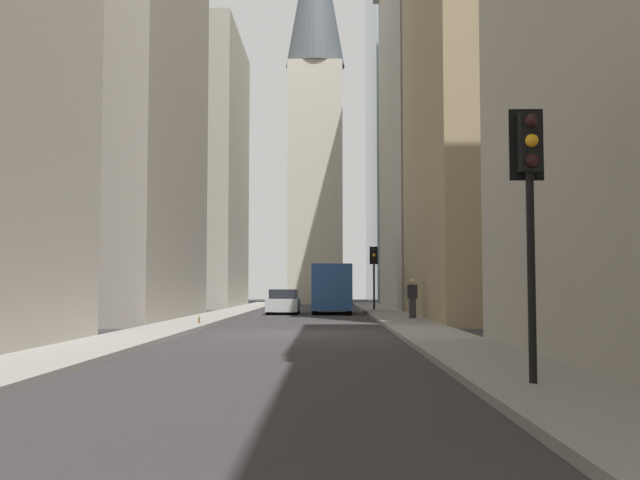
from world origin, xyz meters
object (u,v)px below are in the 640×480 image
object	(u,v)px
pedestrian	(412,297)
discarded_bottle	(199,320)
traffic_light_foreground	(530,179)
delivery_truck	(332,289)
sedan_silver	(284,302)
traffic_light_midblock	(374,263)

from	to	relation	value
pedestrian	discarded_bottle	size ratio (longest dim) A/B	6.62
traffic_light_foreground	pedestrian	world-z (taller)	traffic_light_foreground
delivery_truck	traffic_light_foreground	world-z (taller)	traffic_light_foreground
traffic_light_foreground	discarded_bottle	xyz separation A→B (m)	(18.07, 8.16, -2.93)
traffic_light_foreground	pedestrian	bearing A→B (deg)	-1.90
traffic_light_foreground	sedan_silver	bearing A→B (deg)	10.13
pedestrian	traffic_light_midblock	bearing A→B (deg)	4.40
traffic_light_foreground	traffic_light_midblock	world-z (taller)	traffic_light_foreground
delivery_truck	pedestrian	size ratio (longest dim) A/B	3.61
delivery_truck	traffic_light_foreground	size ratio (longest dim) A/B	1.56
traffic_light_midblock	pedestrian	xyz separation A→B (m)	(-12.70, -0.98, -1.93)
discarded_bottle	pedestrian	bearing A→B (deg)	-63.06
delivery_truck	traffic_light_midblock	bearing A→B (deg)	-43.52
pedestrian	discarded_bottle	distance (m)	10.03
traffic_light_foreground	delivery_truck	bearing A→B (deg)	5.08
delivery_truck	traffic_light_foreground	bearing A→B (deg)	-174.92
sedan_silver	pedestrian	bearing A→B (deg)	-145.13
sedan_silver	traffic_light_foreground	xyz separation A→B (m)	(-31.83, -5.69, 2.52)
traffic_light_foreground	traffic_light_midblock	bearing A→B (deg)	0.37
delivery_truck	discarded_bottle	xyz separation A→B (m)	(-14.42, 5.27, -1.21)
traffic_light_foreground	pedestrian	xyz separation A→B (m)	(22.59, -0.75, -2.06)
sedan_silver	traffic_light_foreground	size ratio (longest dim) A/B	1.04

